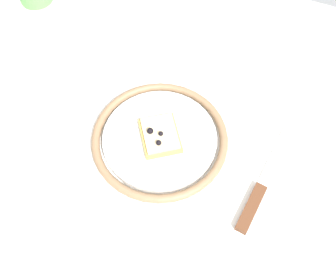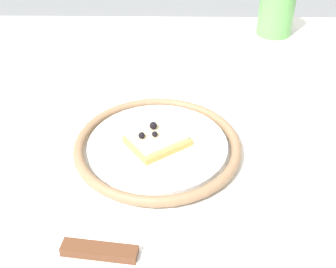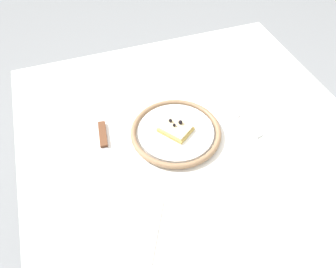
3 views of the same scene
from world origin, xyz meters
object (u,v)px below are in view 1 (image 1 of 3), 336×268
Objects in this scene: plate at (160,138)px; knife at (259,192)px; dining_table at (145,148)px; fork at (65,111)px; napkin at (293,87)px; pizza_slice_near at (160,135)px.

plate reaches higher than knife.
dining_table is 4.68× the size of fork.
napkin reaches higher than dining_table.
knife reaches higher than dining_table.
knife is 0.39m from fork.
pizza_slice_near is (0.05, -0.02, 0.12)m from dining_table.
dining_table is at bearing -141.66° from napkin.
pizza_slice_near is (0.00, -0.00, 0.01)m from plate.
fork is 1.33× the size of napkin.
dining_table is 8.94× the size of pizza_slice_near.
fork reaches higher than dining_table.
plate is 1.25× the size of fork.
knife is (0.19, -0.03, -0.02)m from pizza_slice_near.
fork is (-0.20, -0.01, -0.02)m from pizza_slice_near.
dining_table is 3.90× the size of knife.
pizza_slice_near reaches higher than plate.
dining_table is 0.12m from plate.
knife is 1.60× the size of napkin.
knife is (0.20, -0.03, -0.01)m from plate.
pizza_slice_near is at bearing -37.17° from plate.
pizza_slice_near reaches higher than fork.
plate is 1.04× the size of knife.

